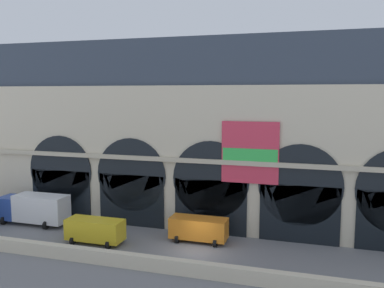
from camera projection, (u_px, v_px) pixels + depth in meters
ground_plane at (196, 252)px, 34.80m from camera, size 200.00×200.00×0.00m
quay_parapet_wall at (179, 267)px, 30.58m from camera, size 90.00×0.70×1.11m
station_building at (218, 137)px, 40.95m from camera, size 51.13×5.71×18.79m
box_truck_west at (34, 208)px, 42.17m from camera, size 7.50×2.91×3.12m
van_midwest at (95, 230)px, 36.85m from camera, size 5.20×2.48×2.20m
van_center at (199, 228)px, 37.26m from camera, size 5.20×2.48×2.20m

